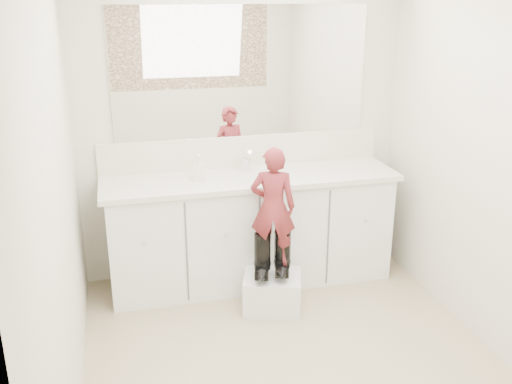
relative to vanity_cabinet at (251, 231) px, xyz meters
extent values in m
plane|color=#866C57|center=(0.00, -1.23, -0.42)|extent=(3.00, 3.00, 0.00)
plane|color=beige|center=(0.00, 0.27, 0.77)|extent=(2.60, 0.00, 2.60)
plane|color=beige|center=(0.00, -2.73, 0.77)|extent=(2.60, 0.00, 2.60)
plane|color=beige|center=(-1.30, -1.23, 0.78)|extent=(0.00, 3.00, 3.00)
plane|color=beige|center=(1.30, -1.23, 0.78)|extent=(0.00, 3.00, 3.00)
cube|color=silver|center=(0.00, 0.00, 0.00)|extent=(2.20, 0.55, 0.85)
cube|color=beige|center=(0.00, -0.01, 0.45)|extent=(2.28, 0.58, 0.04)
cube|color=beige|center=(0.00, 0.26, 0.59)|extent=(2.28, 0.03, 0.25)
cube|color=white|center=(0.00, 0.26, 1.22)|extent=(2.00, 0.02, 1.00)
cube|color=#472819|center=(0.00, -2.71, 1.22)|extent=(2.00, 0.01, 1.20)
cylinder|color=silver|center=(0.00, 0.15, 0.52)|extent=(0.08, 0.08, 0.10)
imported|color=beige|center=(0.18, -0.01, 0.51)|extent=(0.11, 0.11, 0.08)
imported|color=beige|center=(-0.40, 0.00, 0.56)|extent=(0.10, 0.10, 0.19)
cube|color=silver|center=(0.05, -0.48, -0.29)|extent=(0.50, 0.45, 0.26)
imported|color=#B3373F|center=(0.05, -0.48, 0.38)|extent=(0.37, 0.29, 0.87)
cylinder|color=#DD56AA|center=(0.12, -0.49, 0.49)|extent=(0.13, 0.05, 0.06)
camera|label=1|loc=(-0.98, -4.06, 1.80)|focal=40.00mm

